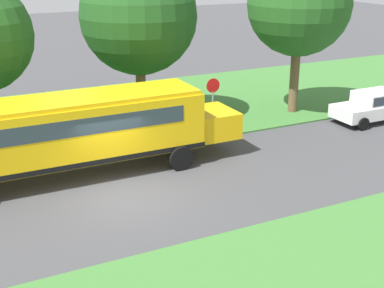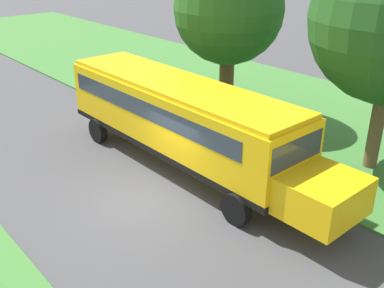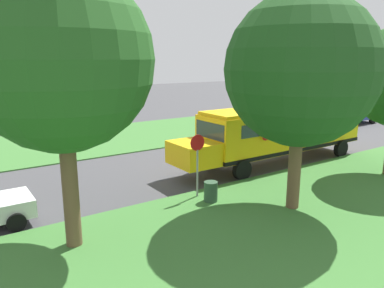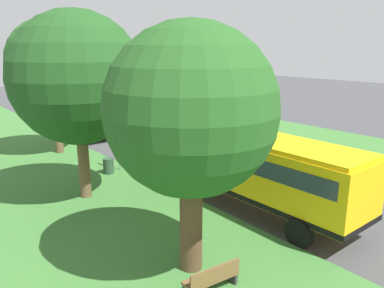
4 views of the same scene
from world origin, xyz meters
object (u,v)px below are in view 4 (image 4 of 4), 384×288
at_px(car_green_furthest, 80,100).
at_px(oak_tree_far_end, 51,62).
at_px(oak_tree_roadside_mid, 76,76).
at_px(car_red_middle, 110,108).
at_px(school_bus, 241,160).
at_px(trash_bin, 108,166).
at_px(car_white_nearest, 86,127).
at_px(oak_tree_beside_bus, 189,114).
at_px(park_bench, 212,278).
at_px(stop_sign, 119,141).

height_order(car_green_furthest, oak_tree_far_end, oak_tree_far_end).
xyz_separation_m(car_green_furthest, oak_tree_roadside_mid, (-10.50, -25.00, 4.60)).
bearing_deg(car_red_middle, oak_tree_far_end, -130.95).
distance_m(school_bus, oak_tree_roadside_mid, 7.82).
bearing_deg(trash_bin, car_white_nearest, 73.35).
relative_size(oak_tree_beside_bus, park_bench, 4.49).
relative_size(school_bus, oak_tree_far_end, 1.48).
relative_size(oak_tree_far_end, park_bench, 5.11).
bearing_deg(car_green_furthest, stop_sign, -108.11).
bearing_deg(oak_tree_roadside_mid, trash_bin, 43.87).
relative_size(oak_tree_roadside_mid, trash_bin, 9.10).
bearing_deg(park_bench, oak_tree_roadside_mid, 89.10).
xyz_separation_m(school_bus, car_red_middle, (5.38, 22.69, -1.05)).
distance_m(car_white_nearest, park_bench, 20.19).
relative_size(oak_tree_beside_bus, oak_tree_far_end, 0.88).
bearing_deg(trash_bin, oak_tree_far_end, 95.88).
distance_m(car_white_nearest, trash_bin, 8.99).
distance_m(oak_tree_roadside_mid, stop_sign, 5.40).
xyz_separation_m(oak_tree_beside_bus, oak_tree_roadside_mid, (-0.09, 7.45, 0.62)).
bearing_deg(oak_tree_far_end, car_green_furthest, 62.94).
distance_m(park_bench, trash_bin, 11.22).
bearing_deg(car_green_furthest, park_bench, -107.51).
bearing_deg(stop_sign, oak_tree_roadside_mid, -142.65).
height_order(oak_tree_roadside_mid, park_bench, oak_tree_roadside_mid).
bearing_deg(park_bench, car_red_middle, 68.25).
relative_size(car_white_nearest, car_green_furthest, 1.00).
bearing_deg(oak_tree_beside_bus, park_bench, -100.35).
bearing_deg(stop_sign, oak_tree_far_end, 103.81).
height_order(school_bus, park_bench, school_bus).
bearing_deg(trash_bin, park_bench, -102.67).
relative_size(oak_tree_roadside_mid, oak_tree_far_end, 0.97).
bearing_deg(park_bench, oak_tree_beside_bus, 79.65).
distance_m(school_bus, stop_sign, 7.39).
bearing_deg(oak_tree_far_end, trash_bin, -84.12).
bearing_deg(car_white_nearest, oak_tree_far_end, -136.66).
bearing_deg(trash_bin, car_red_middle, 62.52).
distance_m(car_white_nearest, car_green_furthest, 15.23).
bearing_deg(oak_tree_beside_bus, oak_tree_roadside_mid, 90.73).
height_order(oak_tree_beside_bus, trash_bin, oak_tree_beside_bus).
bearing_deg(car_green_furthest, oak_tree_roadside_mid, -112.78).
bearing_deg(car_green_furthest, car_white_nearest, -111.58).
bearing_deg(car_white_nearest, stop_sign, -101.99).
bearing_deg(oak_tree_beside_bus, school_bus, 28.35).
height_order(car_red_middle, stop_sign, stop_sign).
bearing_deg(school_bus, oak_tree_beside_bus, -151.65).
relative_size(school_bus, oak_tree_roadside_mid, 1.52).
height_order(car_white_nearest, trash_bin, car_white_nearest).
xyz_separation_m(car_white_nearest, car_red_middle, (5.60, 7.11, 0.00)).
bearing_deg(stop_sign, car_red_middle, 64.60).
xyz_separation_m(oak_tree_roadside_mid, park_bench, (-0.14, -8.71, -5.00)).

